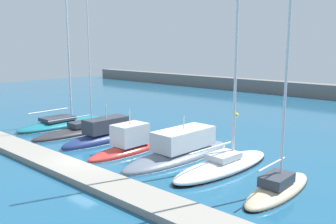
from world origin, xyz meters
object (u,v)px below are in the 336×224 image
(motorboat_red_fourth, at_px, (129,145))
(sailboat_sand_seventh, at_px, (278,187))
(motorboat_navy_third, at_px, (106,135))
(sailboat_white_sixth, at_px, (223,163))
(motorboat_slate_fifth, at_px, (181,151))
(sailboat_charcoal_second, at_px, (84,130))
(mooring_buoy_yellow, at_px, (236,115))
(sailboat_teal_nearest, at_px, (61,123))

(motorboat_red_fourth, distance_m, sailboat_sand_seventh, 12.06)
(motorboat_navy_third, relative_size, sailboat_white_sixth, 0.45)
(motorboat_navy_third, distance_m, sailboat_sand_seventh, 16.05)
(motorboat_red_fourth, bearing_deg, motorboat_navy_third, 78.50)
(motorboat_red_fourth, distance_m, motorboat_slate_fifth, 4.14)
(sailboat_charcoal_second, xyz_separation_m, motorboat_navy_third, (3.97, -0.52, 0.25))
(motorboat_red_fourth, distance_m, sailboat_white_sixth, 7.76)
(sailboat_charcoal_second, height_order, motorboat_slate_fifth, sailboat_charcoal_second)
(sailboat_charcoal_second, distance_m, motorboat_navy_third, 4.02)
(motorboat_navy_third, bearing_deg, sailboat_white_sixth, -85.77)
(motorboat_navy_third, bearing_deg, mooring_buoy_yellow, -5.39)
(sailboat_charcoal_second, distance_m, motorboat_slate_fifth, 11.77)
(sailboat_white_sixth, distance_m, mooring_buoy_yellow, 19.58)
(sailboat_teal_nearest, bearing_deg, sailboat_sand_seventh, -93.76)
(motorboat_navy_third, bearing_deg, motorboat_slate_fifth, -83.13)
(motorboat_red_fourth, xyz_separation_m, sailboat_white_sixth, (7.61, 1.51, -0.12))
(sailboat_charcoal_second, height_order, motorboat_red_fourth, sailboat_charcoal_second)
(sailboat_charcoal_second, relative_size, mooring_buoy_yellow, 26.55)
(motorboat_red_fourth, relative_size, motorboat_slate_fifth, 0.70)
(sailboat_charcoal_second, height_order, sailboat_sand_seventh, sailboat_charcoal_second)
(sailboat_teal_nearest, distance_m, motorboat_navy_third, 8.02)
(motorboat_red_fourth, bearing_deg, mooring_buoy_yellow, 6.66)
(sailboat_white_sixth, relative_size, sailboat_sand_seventh, 1.38)
(motorboat_slate_fifth, height_order, mooring_buoy_yellow, motorboat_slate_fifth)
(sailboat_teal_nearest, bearing_deg, sailboat_white_sixth, -90.95)
(motorboat_slate_fifth, bearing_deg, sailboat_teal_nearest, 92.67)
(sailboat_charcoal_second, bearing_deg, sailboat_teal_nearest, 90.32)
(sailboat_teal_nearest, relative_size, sailboat_sand_seventh, 1.23)
(sailboat_sand_seventh, relative_size, mooring_buoy_yellow, 23.96)
(motorboat_slate_fifth, height_order, sailboat_sand_seventh, sailboat_sand_seventh)
(sailboat_teal_nearest, xyz_separation_m, motorboat_red_fourth, (11.99, -1.47, 0.21))
(motorboat_navy_third, relative_size, motorboat_red_fourth, 1.14)
(sailboat_teal_nearest, height_order, sailboat_sand_seventh, sailboat_teal_nearest)
(motorboat_navy_third, relative_size, sailboat_sand_seventh, 0.61)
(mooring_buoy_yellow, bearing_deg, motorboat_slate_fifth, -70.95)
(mooring_buoy_yellow, bearing_deg, sailboat_white_sixth, -60.47)
(motorboat_navy_third, bearing_deg, sailboat_charcoal_second, 83.50)
(motorboat_navy_third, bearing_deg, motorboat_red_fourth, -100.97)
(sailboat_charcoal_second, relative_size, motorboat_red_fourth, 2.05)
(sailboat_charcoal_second, xyz_separation_m, sailboat_white_sixth, (15.58, 0.15, 0.21))
(motorboat_red_fourth, height_order, mooring_buoy_yellow, motorboat_red_fourth)
(motorboat_slate_fifth, xyz_separation_m, mooring_buoy_yellow, (-5.83, 16.89, -0.50))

